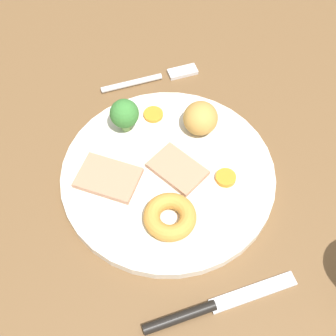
{
  "coord_description": "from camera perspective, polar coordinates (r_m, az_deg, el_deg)",
  "views": [
    {
      "loc": [
        32.89,
        -10.73,
        57.0
      ],
      "look_at": [
        0.59,
        -1.24,
        6.0
      ],
      "focal_mm": 50.56,
      "sensor_mm": 36.0,
      "label": 1
    }
  ],
  "objects": [
    {
      "name": "dining_table",
      "position": [
        0.65,
        0.9,
        -1.36
      ],
      "size": [
        120.0,
        84.0,
        3.6
      ],
      "primitive_type": "cube",
      "color": "brown",
      "rests_on": "ground"
    },
    {
      "name": "meat_slice_main",
      "position": [
        0.62,
        0.71,
        -0.23
      ],
      "size": [
        8.52,
        7.76,
        0.8
      ],
      "primitive_type": "cube",
      "rotation": [
        0.0,
        0.0,
        0.55
      ],
      "color": "tan",
      "rests_on": "dinner_plate"
    },
    {
      "name": "roast_potato_left",
      "position": [
        0.65,
        3.94,
        6.02
      ],
      "size": [
        6.58,
        6.45,
        4.27
      ],
      "primitive_type": "ellipsoid",
      "rotation": [
        0.0,
        0.0,
        4.27
      ],
      "color": "#BC8C42",
      "rests_on": "dinner_plate"
    },
    {
      "name": "dinner_plate",
      "position": [
        0.63,
        0.0,
        -0.86
      ],
      "size": [
        28.17,
        28.17,
        1.4
      ],
      "primitive_type": "cylinder",
      "color": "silver",
      "rests_on": "dining_table"
    },
    {
      "name": "carrot_coin_back",
      "position": [
        0.62,
        6.97,
        -1.18
      ],
      "size": [
        2.67,
        2.67,
        0.7
      ],
      "primitive_type": "cylinder",
      "color": "orange",
      "rests_on": "dinner_plate"
    },
    {
      "name": "broccoli_floret",
      "position": [
        0.64,
        -5.28,
        6.49
      ],
      "size": [
        3.98,
        3.98,
        5.16
      ],
      "color": "#8CB766",
      "rests_on": "dinner_plate"
    },
    {
      "name": "knife",
      "position": [
        0.56,
        4.76,
        -16.47
      ],
      "size": [
        2.39,
        18.55,
        1.2
      ],
      "rotation": [
        0.0,
        0.0,
        1.62
      ],
      "color": "black",
      "rests_on": "dining_table"
    },
    {
      "name": "meat_slice_under",
      "position": [
        0.61,
        -7.23,
        -1.18
      ],
      "size": [
        8.93,
        9.46,
        0.8
      ],
      "primitive_type": "cube",
      "rotation": [
        0.0,
        0.0,
        4.09
      ],
      "color": "tan",
      "rests_on": "dinner_plate"
    },
    {
      "name": "carrot_coin_front",
      "position": [
        0.67,
        -1.79,
        6.47
      ],
      "size": [
        2.79,
        2.79,
        0.51
      ],
      "primitive_type": "cylinder",
      "color": "orange",
      "rests_on": "dinner_plate"
    },
    {
      "name": "fork",
      "position": [
        0.74,
        -1.83,
        10.75
      ],
      "size": [
        2.14,
        15.29,
        0.9
      ],
      "rotation": [
        0.0,
        0.0,
        1.6
      ],
      "color": "silver",
      "rests_on": "dining_table"
    },
    {
      "name": "yorkshire_pudding",
      "position": [
        0.57,
        0.22,
        -5.9
      ],
      "size": [
        6.51,
        6.51,
        2.07
      ],
      "primitive_type": "torus",
      "color": "#C68938",
      "rests_on": "dinner_plate"
    }
  ]
}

